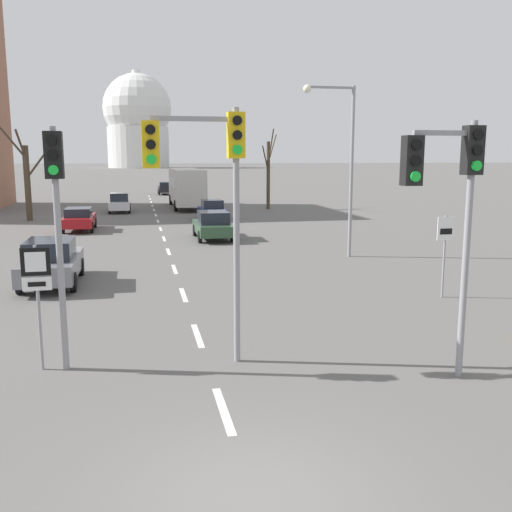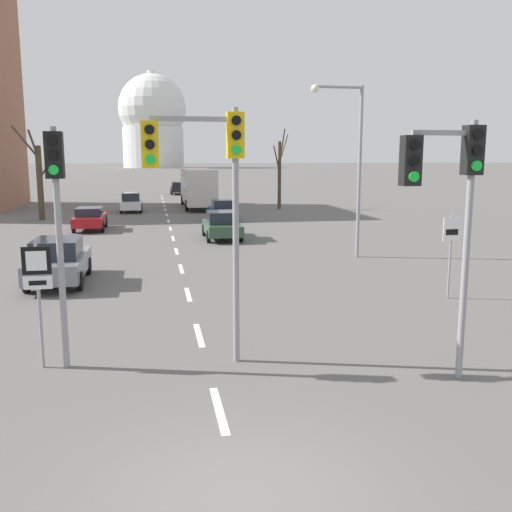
% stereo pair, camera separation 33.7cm
% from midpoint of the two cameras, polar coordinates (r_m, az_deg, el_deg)
% --- Properties ---
extents(ground_plane, '(800.00, 800.00, 0.00)m').
position_cam_midpoint_polar(ground_plane, '(8.39, -0.09, -23.03)').
color(ground_plane, '#5E5B59').
extents(lane_stripe_0, '(0.16, 2.00, 0.01)m').
position_cam_midpoint_polar(lane_stripe_0, '(10.79, -2.78, -15.10)').
color(lane_stripe_0, silver).
rests_on(lane_stripe_0, ground_plane).
extents(lane_stripe_1, '(0.16, 2.00, 0.01)m').
position_cam_midpoint_polar(lane_stripe_1, '(14.97, -5.07, -7.87)').
color(lane_stripe_1, silver).
rests_on(lane_stripe_1, ground_plane).
extents(lane_stripe_2, '(0.16, 2.00, 0.01)m').
position_cam_midpoint_polar(lane_stripe_2, '(19.29, -6.31, -3.83)').
color(lane_stripe_2, silver).
rests_on(lane_stripe_2, ground_plane).
extents(lane_stripe_3, '(0.16, 2.00, 0.01)m').
position_cam_midpoint_polar(lane_stripe_3, '(23.68, -7.08, -1.28)').
color(lane_stripe_3, silver).
rests_on(lane_stripe_3, ground_plane).
extents(lane_stripe_4, '(0.16, 2.00, 0.01)m').
position_cam_midpoint_polar(lane_stripe_4, '(28.10, -7.61, 0.48)').
color(lane_stripe_4, silver).
rests_on(lane_stripe_4, ground_plane).
extents(lane_stripe_5, '(0.16, 2.00, 0.01)m').
position_cam_midpoint_polar(lane_stripe_5, '(32.55, -8.00, 1.75)').
color(lane_stripe_5, silver).
rests_on(lane_stripe_5, ground_plane).
extents(lane_stripe_6, '(0.16, 2.00, 0.01)m').
position_cam_midpoint_polar(lane_stripe_6, '(37.00, -8.29, 2.72)').
color(lane_stripe_6, silver).
rests_on(lane_stripe_6, ground_plane).
extents(lane_stripe_7, '(0.16, 2.00, 0.01)m').
position_cam_midpoint_polar(lane_stripe_7, '(41.47, -8.52, 3.48)').
color(lane_stripe_7, silver).
rests_on(lane_stripe_7, ground_plane).
extents(lane_stripe_8, '(0.16, 2.00, 0.01)m').
position_cam_midpoint_polar(lane_stripe_8, '(45.94, -8.71, 4.09)').
color(lane_stripe_8, silver).
rests_on(lane_stripe_8, ground_plane).
extents(lane_stripe_9, '(0.16, 2.00, 0.01)m').
position_cam_midpoint_polar(lane_stripe_9, '(50.42, -8.86, 4.60)').
color(lane_stripe_9, silver).
rests_on(lane_stripe_9, ground_plane).
extents(lane_stripe_10, '(0.16, 2.00, 0.01)m').
position_cam_midpoint_polar(lane_stripe_10, '(54.90, -8.99, 5.02)').
color(lane_stripe_10, silver).
rests_on(lane_stripe_10, ground_plane).
extents(lane_stripe_11, '(0.16, 2.00, 0.01)m').
position_cam_midpoint_polar(lane_stripe_11, '(59.39, -9.10, 5.38)').
color(lane_stripe_11, silver).
rests_on(lane_stripe_11, ground_plane).
extents(lane_stripe_12, '(0.16, 2.00, 0.01)m').
position_cam_midpoint_polar(lane_stripe_12, '(63.88, -9.20, 5.68)').
color(lane_stripe_12, silver).
rests_on(lane_stripe_12, ground_plane).
extents(lane_stripe_13, '(0.16, 2.00, 0.01)m').
position_cam_midpoint_polar(lane_stripe_13, '(68.36, -9.28, 5.95)').
color(lane_stripe_13, silver).
rests_on(lane_stripe_13, ground_plane).
extents(traffic_signal_near_left, '(0.36, 0.34, 5.18)m').
position_cam_midpoint_polar(traffic_signal_near_left, '(12.61, -18.55, 5.03)').
color(traffic_signal_near_left, gray).
rests_on(traffic_signal_near_left, ground_plane).
extents(traffic_signal_centre_tall, '(2.14, 0.34, 5.59)m').
position_cam_midpoint_polar(traffic_signal_centre_tall, '(12.23, -4.08, 8.36)').
color(traffic_signal_centre_tall, gray).
rests_on(traffic_signal_centre_tall, ground_plane).
extents(traffic_signal_near_right, '(1.65, 0.34, 5.27)m').
position_cam_midpoint_polar(traffic_signal_near_right, '(11.93, 19.62, 6.54)').
color(traffic_signal_near_right, gray).
rests_on(traffic_signal_near_right, ground_plane).
extents(route_sign_post, '(0.60, 0.08, 2.74)m').
position_cam_midpoint_polar(route_sign_post, '(13.00, -20.28, -2.66)').
color(route_sign_post, gray).
rests_on(route_sign_post, ground_plane).
extents(speed_limit_sign, '(0.60, 0.08, 2.71)m').
position_cam_midpoint_polar(speed_limit_sign, '(19.40, 19.40, 1.26)').
color(speed_limit_sign, gray).
rests_on(speed_limit_sign, ground_plane).
extents(street_lamp_right, '(2.40, 0.36, 7.65)m').
position_cam_midpoint_polar(street_lamp_right, '(26.19, 9.77, 10.22)').
color(street_lamp_right, gray).
rests_on(street_lamp_right, ground_plane).
extents(sedan_near_left, '(1.87, 4.42, 1.43)m').
position_cam_midpoint_polar(sedan_near_left, '(37.36, -16.03, 3.66)').
color(sedan_near_left, maroon).
rests_on(sedan_near_left, ground_plane).
extents(sedan_near_right, '(1.95, 4.45, 1.57)m').
position_cam_midpoint_polar(sedan_near_right, '(32.01, -3.14, 3.13)').
color(sedan_near_right, '#2D4C33').
rests_on(sedan_near_right, ground_plane).
extents(sedan_mid_centre, '(1.74, 4.45, 1.61)m').
position_cam_midpoint_polar(sedan_mid_centre, '(48.94, -12.17, 5.27)').
color(sedan_mid_centre, silver).
rests_on(sedan_mid_centre, ground_plane).
extents(sedan_far_left, '(1.92, 4.55, 1.66)m').
position_cam_midpoint_polar(sedan_far_left, '(21.85, -18.72, -0.45)').
color(sedan_far_left, slate).
rests_on(sedan_far_left, ground_plane).
extents(sedan_far_right, '(1.85, 4.33, 1.51)m').
position_cam_midpoint_polar(sedan_far_right, '(71.16, -7.66, 6.76)').
color(sedan_far_right, black).
rests_on(sedan_far_right, ground_plane).
extents(sedan_distant_centre, '(1.77, 3.97, 1.50)m').
position_cam_midpoint_polar(sedan_distant_centre, '(41.78, -3.16, 4.66)').
color(sedan_distant_centre, navy).
rests_on(sedan_distant_centre, ground_plane).
extents(city_bus, '(2.66, 10.80, 3.48)m').
position_cam_midpoint_polar(city_bus, '(51.95, -5.66, 7.08)').
color(city_bus, beige).
rests_on(city_bus, ground_plane).
extents(bare_tree_left_near, '(3.41, 1.83, 6.77)m').
position_cam_midpoint_polar(bare_tree_left_near, '(44.26, -20.64, 7.31)').
color(bare_tree_left_near, '#473828').
rests_on(bare_tree_left_near, ground_plane).
extents(bare_tree_right_near, '(2.13, 3.62, 6.90)m').
position_cam_midpoint_polar(bare_tree_right_near, '(50.36, 2.58, 8.44)').
color(bare_tree_right_near, '#473828').
rests_on(bare_tree_right_near, ground_plane).
extents(capitol_dome, '(27.76, 27.76, 39.21)m').
position_cam_midpoint_polar(capitol_dome, '(246.03, -10.26, 13.14)').
color(capitol_dome, silver).
rests_on(capitol_dome, ground_plane).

